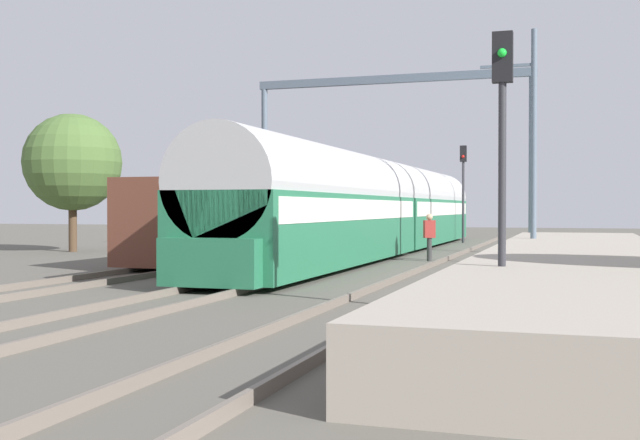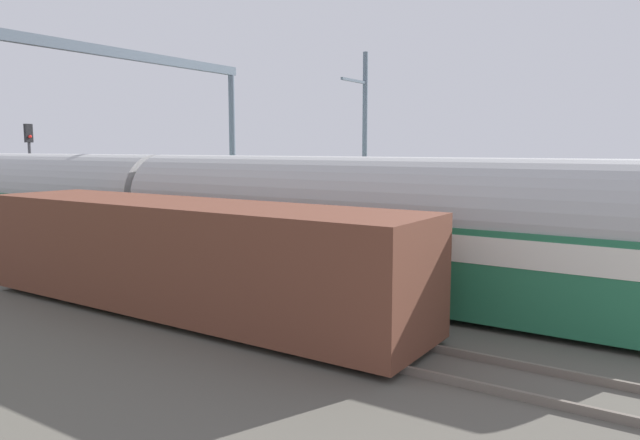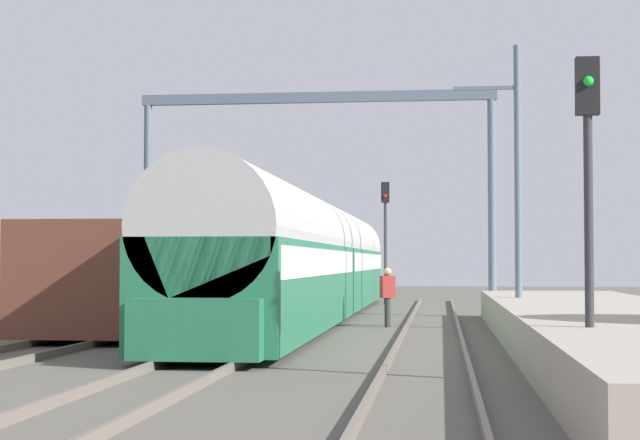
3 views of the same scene
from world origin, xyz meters
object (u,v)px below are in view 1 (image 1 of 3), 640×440
at_px(person_crossing, 429,233).
at_px(railway_signal_far, 463,181).
at_px(railway_signal_near, 502,135).
at_px(freight_car, 239,221).
at_px(catenary_gantry, 391,125).
at_px(passenger_train, 381,207).

relative_size(person_crossing, railway_signal_far, 0.32).
bearing_deg(railway_signal_near, person_crossing, 105.17).
relative_size(person_crossing, railway_signal_near, 0.34).
bearing_deg(person_crossing, railway_signal_far, -114.22).
bearing_deg(railway_signal_far, railway_signal_near, -80.98).
distance_m(freight_car, catenary_gantry, 9.49).
relative_size(freight_car, catenary_gantry, 1.03).
relative_size(railway_signal_near, catenary_gantry, 0.40).
height_order(passenger_train, railway_signal_near, railway_signal_near).
distance_m(freight_car, person_crossing, 7.06).
relative_size(passenger_train, railway_signal_near, 6.47).
relative_size(passenger_train, railway_signal_far, 6.10).
height_order(person_crossing, catenary_gantry, catenary_gantry).
relative_size(passenger_train, catenary_gantry, 2.61).
bearing_deg(catenary_gantry, passenger_train, -90.00).
bearing_deg(passenger_train, railway_signal_near, -69.94).
relative_size(person_crossing, catenary_gantry, 0.14).
xyz_separation_m(railway_signal_near, railway_signal_far, (-4.68, 29.47, 0.17)).
height_order(person_crossing, railway_signal_near, railway_signal_near).
distance_m(passenger_train, catenary_gantry, 4.14).
bearing_deg(catenary_gantry, person_crossing, -64.81).
height_order(passenger_train, railway_signal_far, railway_signal_far).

